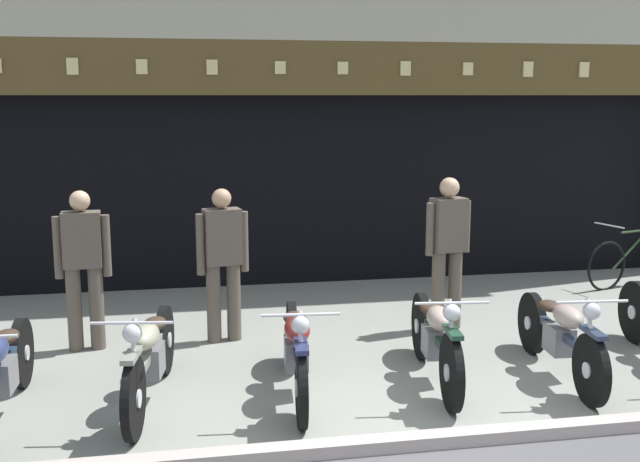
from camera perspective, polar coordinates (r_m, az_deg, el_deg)
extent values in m
cube|color=gray|center=(10.55, -0.62, -4.43)|extent=(23.49, 10.00, 0.08)
cube|color=#A89C95|center=(6.02, 7.77, -15.50)|extent=(23.49, 0.16, 0.18)
cube|color=black|center=(12.55, -2.45, 4.10)|extent=(10.57, 4.00, 2.60)
cube|color=black|center=(10.82, -1.14, 3.85)|extent=(10.11, 0.03, 2.18)
cube|color=#503F1E|center=(10.34, -0.77, 12.00)|extent=(11.49, 0.24, 0.70)
cube|color=#DBC684|center=(10.13, -17.91, 11.57)|extent=(0.14, 0.03, 0.20)
cube|color=#DBC684|center=(10.06, -13.10, 11.80)|extent=(0.14, 0.03, 0.18)
cube|color=#DBC684|center=(10.07, -8.02, 11.96)|extent=(0.14, 0.03, 0.19)
cube|color=#DBC684|center=(10.14, -2.97, 12.02)|extent=(0.14, 0.03, 0.16)
cube|color=#DBC684|center=(10.29, 1.70, 12.00)|extent=(0.14, 0.03, 0.16)
cube|color=#DBC684|center=(10.50, 6.37, 11.91)|extent=(0.14, 0.03, 0.19)
cube|color=#DBC684|center=(10.79, 10.93, 11.74)|extent=(0.14, 0.03, 0.17)
cube|color=#DBC684|center=(11.13, 15.19, 11.52)|extent=(0.14, 0.03, 0.21)
cube|color=#DBC684|center=(11.51, 19.02, 11.26)|extent=(0.14, 0.03, 0.21)
cylinder|color=black|center=(7.48, -21.27, -8.44)|extent=(0.10, 0.63, 0.63)
cylinder|color=silver|center=(7.48, -21.27, -8.44)|extent=(0.11, 0.14, 0.14)
cube|color=#1E3149|center=(6.79, -22.65, -9.34)|extent=(0.12, 1.31, 0.07)
cube|color=slate|center=(6.81, -22.61, -9.90)|extent=(0.21, 0.33, 0.26)
ellipsoid|color=#38281E|center=(6.97, -22.24, -7.26)|extent=(0.21, 0.31, 0.10)
cylinder|color=black|center=(6.13, -13.68, -12.01)|extent=(0.17, 0.65, 0.65)
cylinder|color=silver|center=(6.13, -13.68, -12.01)|extent=(0.12, 0.16, 0.14)
cylinder|color=black|center=(7.44, -11.46, -7.93)|extent=(0.18, 0.65, 0.65)
cylinder|color=silver|center=(7.44, -11.46, -7.93)|extent=(0.13, 0.16, 0.14)
cube|color=gray|center=(6.74, -12.50, -8.82)|extent=(0.27, 1.31, 0.07)
cube|color=slate|center=(6.77, -12.47, -9.38)|extent=(0.25, 0.35, 0.26)
ellipsoid|color=#A1A185|center=(6.52, -12.84, -7.63)|extent=(0.29, 0.49, 0.20)
ellipsoid|color=#38281E|center=(6.93, -12.17, -6.73)|extent=(0.24, 0.33, 0.10)
cube|color=gray|center=(6.01, -13.82, -8.96)|extent=(0.15, 0.37, 0.04)
sphere|color=silver|center=(6.02, -13.77, -7.37)|extent=(0.15, 0.15, 0.15)
cylinder|color=silver|center=(6.00, -13.80, -6.64)|extent=(0.62, 0.12, 0.02)
cylinder|color=silver|center=(6.07, -13.72, -9.32)|extent=(0.08, 0.29, 0.60)
cylinder|color=black|center=(6.17, -1.39, -11.57)|extent=(0.13, 0.65, 0.65)
cylinder|color=silver|center=(6.17, -1.39, -11.57)|extent=(0.11, 0.15, 0.14)
cylinder|color=black|center=(7.44, -2.11, -7.73)|extent=(0.14, 0.65, 0.65)
cylinder|color=silver|center=(7.44, -2.11, -7.73)|extent=(0.12, 0.15, 0.14)
cube|color=navy|center=(6.76, -1.79, -8.51)|extent=(0.18, 1.25, 0.07)
cube|color=slate|center=(6.79, -1.79, -9.07)|extent=(0.23, 0.34, 0.26)
ellipsoid|color=maroon|center=(6.55, -1.71, -7.31)|extent=(0.26, 0.48, 0.20)
ellipsoid|color=#38281E|center=(6.94, -1.92, -6.47)|extent=(0.23, 0.32, 0.10)
cube|color=navy|center=(6.05, -1.41, -8.54)|extent=(0.13, 0.37, 0.04)
sphere|color=silver|center=(6.06, -1.45, -6.96)|extent=(0.15, 0.15, 0.15)
cylinder|color=silver|center=(6.04, -1.45, -6.23)|extent=(0.62, 0.08, 0.02)
cylinder|color=silver|center=(6.11, -1.43, -8.90)|extent=(0.06, 0.24, 0.62)
cylinder|color=black|center=(6.56, 9.75, -10.32)|extent=(0.15, 0.66, 0.66)
cylinder|color=silver|center=(6.56, 9.75, -10.32)|extent=(0.12, 0.16, 0.15)
cylinder|color=black|center=(7.77, 7.53, -7.00)|extent=(0.16, 0.67, 0.66)
cylinder|color=silver|center=(7.77, 7.53, -7.00)|extent=(0.13, 0.16, 0.15)
cube|color=#1A3729|center=(7.12, 8.57, -7.61)|extent=(0.22, 1.21, 0.07)
cube|color=slate|center=(7.14, 8.55, -8.14)|extent=(0.24, 0.34, 0.26)
ellipsoid|color=#AF998B|center=(6.92, 8.88, -6.42)|extent=(0.27, 0.48, 0.20)
ellipsoid|color=#38281E|center=(7.29, 8.22, -5.70)|extent=(0.23, 0.32, 0.10)
cube|color=#1A3729|center=(6.44, 9.84, -7.40)|extent=(0.14, 0.37, 0.04)
sphere|color=silver|center=(6.46, 9.76, -5.97)|extent=(0.15, 0.15, 0.15)
cylinder|color=silver|center=(6.44, 9.78, -5.29)|extent=(0.62, 0.10, 0.02)
cylinder|color=silver|center=(6.50, 9.74, -7.80)|extent=(0.07, 0.26, 0.61)
cylinder|color=black|center=(6.96, 19.49, -9.72)|extent=(0.13, 0.63, 0.62)
cylinder|color=silver|center=(6.96, 19.49, -9.72)|extent=(0.11, 0.15, 0.14)
cylinder|color=black|center=(8.16, 15.47, -6.59)|extent=(0.14, 0.63, 0.62)
cylinder|color=silver|center=(8.16, 15.47, -6.59)|extent=(0.12, 0.15, 0.14)
cube|color=#263246|center=(7.52, 17.36, -7.17)|extent=(0.19, 1.26, 0.07)
cube|color=slate|center=(7.54, 17.33, -7.67)|extent=(0.23, 0.34, 0.26)
ellipsoid|color=#AC988D|center=(7.32, 17.93, -6.03)|extent=(0.26, 0.48, 0.20)
ellipsoid|color=#38281E|center=(7.69, 16.73, -5.36)|extent=(0.23, 0.32, 0.10)
cube|color=#263246|center=(6.86, 19.65, -7.11)|extent=(0.13, 0.37, 0.04)
sphere|color=silver|center=(6.86, 19.52, -5.62)|extent=(0.15, 0.15, 0.15)
cylinder|color=silver|center=(6.84, 19.56, -4.97)|extent=(0.62, 0.08, 0.02)
cylinder|color=silver|center=(6.90, 19.49, -7.34)|extent=(0.06, 0.27, 0.61)
cylinder|color=black|center=(8.83, 22.41, -5.59)|extent=(0.15, 0.67, 0.66)
cylinder|color=silver|center=(8.83, 22.41, -5.59)|extent=(0.12, 0.16, 0.15)
cylinder|color=brown|center=(8.28, -16.25, -5.43)|extent=(0.15, 0.15, 0.89)
cylinder|color=brown|center=(8.29, -17.78, -5.48)|extent=(0.15, 0.15, 0.89)
cube|color=brown|center=(8.13, -17.27, -0.61)|extent=(0.39, 0.24, 0.57)
cube|color=silver|center=(8.23, -17.24, 0.00)|extent=(0.14, 0.03, 0.32)
cube|color=#47234C|center=(8.25, -17.23, -0.06)|extent=(0.05, 0.01, 0.30)
cylinder|color=brown|center=(8.13, -15.59, -1.05)|extent=(0.09, 0.09, 0.63)
cylinder|color=brown|center=(8.16, -18.89, -1.17)|extent=(0.09, 0.09, 0.63)
sphere|color=tan|center=(8.07, -17.42, 2.16)|extent=(0.21, 0.21, 0.21)
cylinder|color=brown|center=(8.30, -6.42, -5.16)|extent=(0.15, 0.15, 0.86)
cylinder|color=brown|center=(8.24, -7.90, -5.29)|extent=(0.15, 0.15, 0.86)
cube|color=brown|center=(8.11, -7.26, -0.42)|extent=(0.42, 0.29, 0.59)
cube|color=silver|center=(8.21, -7.47, 0.20)|extent=(0.14, 0.05, 0.33)
cube|color=maroon|center=(8.23, -7.49, 0.13)|extent=(0.05, 0.02, 0.31)
cylinder|color=brown|center=(8.19, -5.66, -0.77)|extent=(0.09, 0.09, 0.64)
cylinder|color=brown|center=(8.07, -8.87, -1.00)|extent=(0.09, 0.09, 0.64)
sphere|color=tan|center=(8.05, -7.33, 2.42)|extent=(0.20, 0.20, 0.20)
cylinder|color=brown|center=(8.79, 9.98, -4.21)|extent=(0.15, 0.15, 0.91)
cylinder|color=brown|center=(8.67, 8.76, -4.37)|extent=(0.15, 0.15, 0.91)
cube|color=brown|center=(8.58, 9.51, 0.46)|extent=(0.42, 0.30, 0.59)
cube|color=white|center=(8.66, 9.11, 1.04)|extent=(0.14, 0.05, 0.33)
cube|color=navy|center=(8.68, 9.06, 0.97)|extent=(0.05, 0.02, 0.31)
cylinder|color=brown|center=(8.71, 10.80, 0.34)|extent=(0.09, 0.09, 0.58)
cylinder|color=brown|center=(8.46, 8.18, 0.12)|extent=(0.09, 0.09, 0.58)
sphere|color=tan|center=(8.52, 9.59, 3.21)|extent=(0.22, 0.22, 0.22)
cube|color=beige|center=(11.01, 7.17, 6.09)|extent=(0.83, 0.02, 1.09)
cube|color=#1E3323|center=(10.97, 7.24, 8.41)|extent=(0.83, 0.01, 0.20)
cube|color=beige|center=(11.46, 13.32, 6.00)|extent=(0.71, 0.02, 1.04)
cube|color=#232328|center=(11.43, 13.44, 8.09)|extent=(0.71, 0.01, 0.20)
torus|color=black|center=(11.05, 20.50, -2.47)|extent=(0.67, 0.23, 0.69)
cylinder|color=#23381E|center=(11.33, 22.01, -1.34)|extent=(0.59, 0.20, 0.48)
cylinder|color=#23381E|center=(11.36, 22.45, 0.00)|extent=(0.57, 0.19, 0.03)
cylinder|color=silver|center=(10.95, 20.68, 0.40)|extent=(0.16, 0.49, 0.02)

